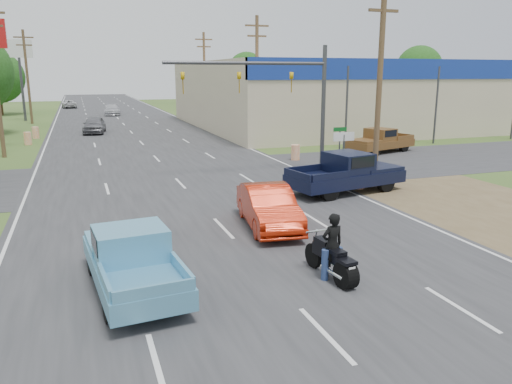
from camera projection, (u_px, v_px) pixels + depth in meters
name	position (u px, v px, depth m)	size (l,w,h in m)	color
ground	(325.00, 335.00, 10.74)	(200.00, 200.00, 0.00)	#334B1E
main_road	(131.00, 132.00, 47.40)	(15.00, 180.00, 0.02)	#2D2D30
cross_road	(173.00, 176.00, 27.24)	(120.00, 10.00, 0.02)	#2D2D30
dirt_verge	(436.00, 193.00, 23.48)	(8.00, 18.00, 0.01)	brown
big_box_store	(416.00, 92.00, 56.97)	(50.00, 28.10, 6.60)	#B7A88C
utility_pole_1	(380.00, 77.00, 24.51)	(2.00, 0.28, 10.00)	#4C3823
utility_pole_2	(257.00, 75.00, 41.01)	(2.00, 0.28, 10.00)	#4C3823
utility_pole_3	(205.00, 74.00, 57.50)	(2.00, 0.28, 10.00)	#4C3823
utility_pole_6	(27.00, 75.00, 54.07)	(2.00, 0.28, 10.00)	#4C3823
tree_3	(419.00, 69.00, 91.35)	(8.40, 8.40, 10.40)	#422D19
tree_5	(247.00, 71.00, 106.20)	(7.98, 7.98, 9.88)	#422D19
barrel_0	(359.00, 179.00, 24.23)	(0.56, 0.56, 1.00)	orange
barrel_1	(296.00, 152.00, 32.15)	(0.56, 0.56, 1.00)	orange
barrel_2	(28.00, 138.00, 39.02)	(0.56, 0.56, 1.00)	orange
barrel_3	(36.00, 133.00, 42.79)	(0.56, 0.56, 1.00)	orange
pole_sign_left_far	(19.00, 58.00, 56.98)	(3.00, 0.35, 9.20)	#3F3F44
lane_sign	(344.00, 144.00, 25.80)	(1.20, 0.08, 2.52)	#3F3F44
street_name_sign	(339.00, 145.00, 27.44)	(0.80, 0.08, 2.61)	#3F3F44
signal_mast	(280.00, 86.00, 27.10)	(9.12, 0.40, 7.00)	#3F3F44
red_convertible	(269.00, 207.00, 18.07)	(1.60, 4.60, 1.51)	#B01E08
motorcycle	(333.00, 262.00, 13.50)	(0.72, 2.34, 1.19)	black
rider	(332.00, 248.00, 13.47)	(0.65, 0.42, 1.77)	black
blue_pickup	(131.00, 258.00, 12.90)	(2.35, 5.16, 1.66)	black
navy_pickup	(348.00, 172.00, 23.47)	(5.99, 3.22, 1.88)	black
brown_pickup	(380.00, 140.00, 35.17)	(5.49, 3.39, 1.71)	black
distant_car_grey	(94.00, 125.00, 46.40)	(1.85, 4.61, 1.57)	slate
distant_car_silver	(112.00, 110.00, 66.40)	(2.01, 4.94, 1.43)	silver
distant_car_white	(69.00, 104.00, 79.74)	(2.09, 4.53, 1.26)	#BBBBBB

